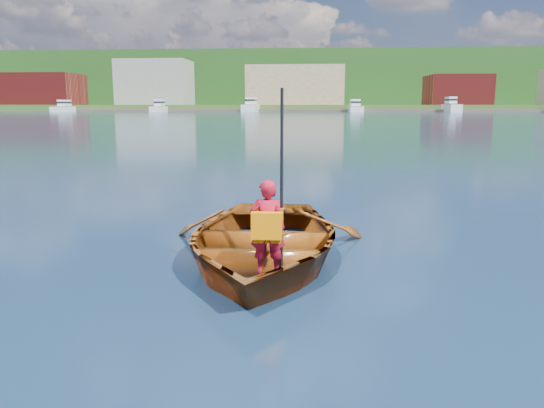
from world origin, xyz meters
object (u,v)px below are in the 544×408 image
marina_yachts (314,107)px  child_paddler (268,227)px  rowboat (262,240)px  dock (329,111)px

marina_yachts → child_paddler: bearing=-90.3°
child_paddler → rowboat: bearing=99.9°
child_paddler → marina_yachts: marina_yachts is taller
dock → marina_yachts: bearing=-133.1°
rowboat → marina_yachts: marina_yachts is taller
rowboat → marina_yachts: size_ratio=0.03×
dock → rowboat: bearing=-92.1°
child_paddler → dock: bearing=88.0°
child_paddler → dock: size_ratio=0.01×
dock → marina_yachts: size_ratio=1.15×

